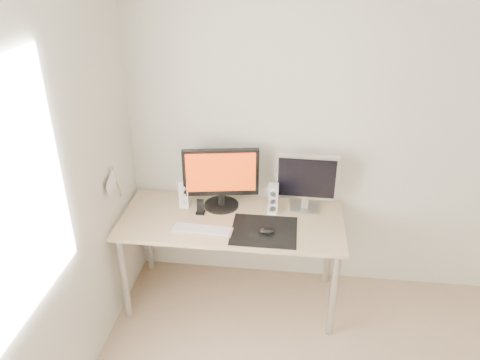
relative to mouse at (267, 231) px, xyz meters
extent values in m
plane|color=silver|center=(0.67, 0.53, 0.50)|extent=(3.50, 0.00, 3.50)
cube|color=black|center=(-0.02, 0.03, -0.02)|extent=(0.45, 0.40, 0.00)
ellipsoid|color=black|center=(0.00, 0.00, 0.00)|extent=(0.10, 0.06, 0.04)
cube|color=#D1B587|center=(-0.26, 0.16, -0.04)|extent=(1.60, 0.70, 0.03)
cylinder|color=silver|center=(-1.00, -0.13, -0.40)|extent=(0.05, 0.05, 0.70)
cylinder|color=silver|center=(0.48, -0.13, -0.40)|extent=(0.05, 0.05, 0.70)
cylinder|color=silver|center=(-1.00, 0.45, -0.40)|extent=(0.05, 0.05, 0.70)
cylinder|color=silver|center=(0.48, 0.45, -0.40)|extent=(0.05, 0.05, 0.70)
cylinder|color=black|center=(-0.36, 0.33, -0.01)|extent=(0.30, 0.30, 0.02)
cylinder|color=black|center=(-0.36, 0.33, 0.06)|extent=(0.05, 0.05, 0.12)
cube|color=black|center=(-0.36, 0.32, 0.27)|extent=(0.55, 0.14, 0.36)
cube|color=#E73F0C|center=(-0.36, 0.30, 0.28)|extent=(0.49, 0.09, 0.30)
cube|color=#B5B5B7|center=(0.26, 0.36, -0.01)|extent=(0.22, 0.16, 0.01)
cube|color=#BABABC|center=(0.26, 0.36, 0.04)|extent=(0.05, 0.04, 0.10)
cube|color=silver|center=(0.26, 0.36, 0.24)|extent=(0.45, 0.05, 0.34)
cube|color=black|center=(0.25, 0.34, 0.24)|extent=(0.41, 0.01, 0.30)
cube|color=white|center=(-0.63, 0.29, 0.09)|extent=(0.07, 0.08, 0.22)
cylinder|color=silver|center=(-0.63, 0.25, 0.03)|extent=(0.04, 0.01, 0.04)
cylinder|color=silver|center=(-0.63, 0.25, 0.09)|extent=(0.04, 0.01, 0.04)
cylinder|color=silver|center=(-0.63, 0.25, 0.15)|extent=(0.04, 0.01, 0.04)
cube|color=white|center=(0.02, 0.29, 0.09)|extent=(0.07, 0.08, 0.22)
cylinder|color=silver|center=(0.02, 0.25, 0.03)|extent=(0.04, 0.01, 0.04)
cylinder|color=silver|center=(0.02, 0.25, 0.09)|extent=(0.04, 0.01, 0.04)
cylinder|color=#B0B0B2|center=(0.02, 0.25, 0.15)|extent=(0.04, 0.01, 0.04)
cube|color=#BCBBBE|center=(-0.45, -0.02, -0.02)|extent=(0.43, 0.14, 0.01)
cube|color=white|center=(-0.45, -0.02, -0.01)|extent=(0.41, 0.13, 0.01)
cube|color=black|center=(-0.50, 0.20, -0.01)|extent=(0.06, 0.05, 0.01)
cube|color=black|center=(-0.50, 0.20, 0.04)|extent=(0.05, 0.02, 0.10)
cylinder|color=#A57F54|center=(-1.05, 0.08, 0.27)|extent=(0.01, 0.10, 0.29)
cube|color=white|center=(-1.05, -0.01, 0.31)|extent=(0.00, 0.19, 0.15)
camera|label=1|loc=(0.14, -2.66, 1.77)|focal=35.00mm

